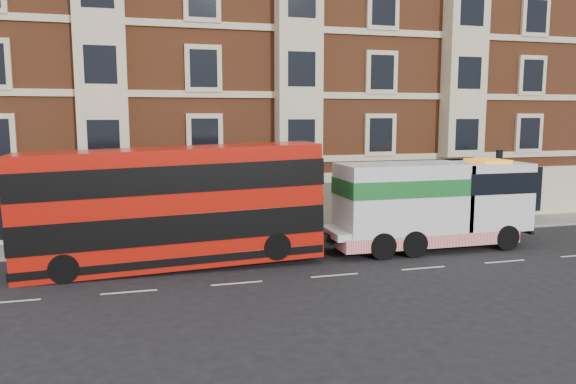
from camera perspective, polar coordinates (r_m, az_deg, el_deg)
name	(u,v)px	position (r m, az deg, el deg)	size (l,w,h in m)	color
ground	(335,275)	(22.98, 4.75, -8.44)	(120.00, 120.00, 0.00)	black
sidewalk	(285,235)	(29.89, -0.26, -4.43)	(90.00, 3.00, 0.15)	slate
victorian_terrace	(262,57)	(36.78, -2.68, 13.52)	(45.00, 12.00, 20.40)	brown
lamp_post_west	(171,195)	(27.18, -11.81, -0.26)	(0.35, 0.15, 4.35)	black
lamp_post_east	(498,182)	(33.54, 20.55, 0.92)	(0.35, 0.15, 4.35)	black
double_decker_bus	(172,205)	(24.11, -11.70, -1.27)	(12.52, 2.87, 5.07)	#B11309
tow_truck	(428,204)	(27.71, 14.07, -1.14)	(10.03, 2.96, 4.18)	silver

